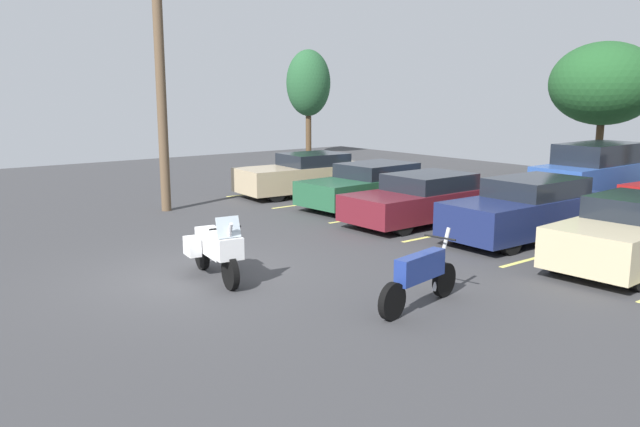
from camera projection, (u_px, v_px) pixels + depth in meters
ground at (196, 278)px, 12.76m from camera, size 44.00×44.00×0.10m
motorcycle_touring at (216, 248)px, 12.32m from camera, size 2.22×0.97×1.37m
motorcycle_second at (421, 276)px, 10.76m from camera, size 0.68×2.21×1.26m
parking_stripes at (426, 221)px, 18.12m from camera, size 14.55×4.78×0.01m
car_tan at (306, 175)px, 22.70m from camera, size 2.23×4.99×1.46m
car_green at (371, 185)px, 20.32m from camera, size 2.19×4.89×1.37m
car_maroon at (424, 199)px, 17.80m from camera, size 1.95×4.78×1.37m
car_navy at (528, 209)px, 15.82m from camera, size 1.87×4.78×1.51m
car_champagne at (632, 234)px, 13.21m from camera, size 2.08×4.37×1.48m
car_far_blue at (593, 172)px, 21.36m from camera, size 1.95×4.64×1.92m
utility_pole at (159, 55)px, 18.82m from camera, size 1.30×1.41×9.16m
tree_far_left at (604, 84)px, 26.47m from camera, size 4.43×4.43×5.68m
tree_rear at (308, 83)px, 36.93m from camera, size 2.57×2.57×6.03m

